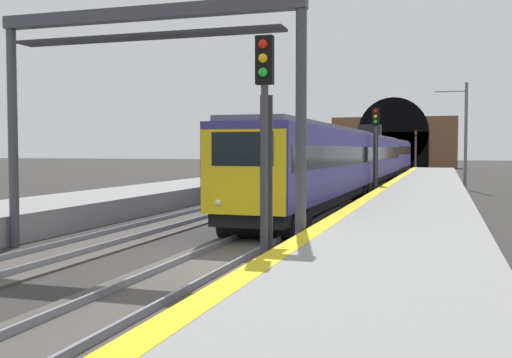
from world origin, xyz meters
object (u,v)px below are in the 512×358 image
object	(u,v)px
train_main_approaching	(370,158)
train_adjacent_platform	(317,158)
catenary_mast_far	(465,135)
railway_signal_mid	(375,144)
overhead_signal_gantry	(145,66)
railway_signal_near	(265,134)
railway_signal_far	(416,147)

from	to	relation	value
train_main_approaching	train_adjacent_platform	xyz separation A→B (m)	(1.33, 4.50, -0.09)
train_main_approaching	catenary_mast_far	xyz separation A→B (m)	(-2.12, -6.99, 1.70)
catenary_mast_far	train_main_approaching	bearing A→B (deg)	73.13
train_main_approaching	railway_signal_mid	distance (m)	13.16
train_main_approaching	railway_signal_mid	world-z (taller)	railway_signal_mid
train_adjacent_platform	catenary_mast_far	world-z (taller)	catenary_mast_far
train_main_approaching	overhead_signal_gantry	size ratio (longest dim) A/B	6.95
train_main_approaching	overhead_signal_gantry	distance (m)	33.36
railway_signal_near	catenary_mast_far	world-z (taller)	catenary_mast_far
railway_signal_mid	overhead_signal_gantry	bearing A→B (deg)	-11.38
railway_signal_near	railway_signal_far	size ratio (longest dim) A/B	0.95
train_main_approaching	train_adjacent_platform	distance (m)	4.69
train_adjacent_platform	railway_signal_far	size ratio (longest dim) A/B	6.52
train_main_approaching	train_adjacent_platform	size ratio (longest dim) A/B	1.69
overhead_signal_gantry	train_main_approaching	bearing A→B (deg)	-3.88
railway_signal_mid	train_main_approaching	bearing A→B (deg)	-172.09
catenary_mast_far	railway_signal_far	bearing A→B (deg)	7.20
train_main_approaching	catenary_mast_far	bearing A→B (deg)	73.95
train_main_approaching	railway_signal_mid	bearing A→B (deg)	8.73
train_adjacent_platform	catenary_mast_far	size ratio (longest dim) A/B	4.79
train_adjacent_platform	catenary_mast_far	bearing A→B (deg)	-106.55
railway_signal_near	railway_signal_mid	world-z (taller)	railway_signal_near
train_main_approaching	railway_signal_far	distance (m)	38.98
train_adjacent_platform	railway_signal_far	distance (m)	38.14
railway_signal_mid	railway_signal_far	xyz separation A→B (m)	(51.92, 0.00, 0.09)
railway_signal_far	overhead_signal_gantry	bearing A→B (deg)	-3.22
railway_signal_far	overhead_signal_gantry	distance (m)	72.21
train_main_approaching	railway_signal_far	size ratio (longest dim) A/B	11.02
railway_signal_mid	catenary_mast_far	bearing A→B (deg)	154.52
train_adjacent_platform	catenary_mast_far	distance (m)	12.13
train_adjacent_platform	overhead_signal_gantry	world-z (taller)	overhead_signal_gantry
railway_signal_near	railway_signal_far	distance (m)	74.34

